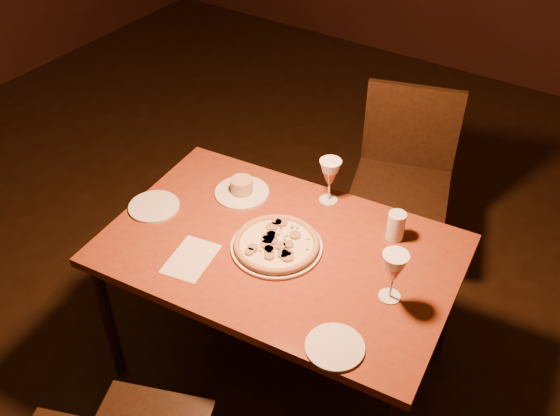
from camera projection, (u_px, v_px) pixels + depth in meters
The scene contains 12 objects.
floor at pixel (194, 371), 2.82m from camera, with size 7.00×7.00×0.00m, color black.
dining_table at pixel (280, 259), 2.44m from camera, with size 1.42×0.99×0.72m.
chair_far at pixel (403, 175), 3.07m from camera, with size 0.58×0.58×0.96m.
pizza_plate at pixel (277, 244), 2.38m from camera, with size 0.35×0.35×0.04m.
ramekin_saucer at pixel (242, 189), 2.65m from camera, with size 0.23×0.23×0.07m.
wine_glass_far at pixel (329, 181), 2.56m from camera, with size 0.09×0.09×0.20m, color #A35244, non-canonical shape.
wine_glass_right at pixel (393, 276), 2.14m from camera, with size 0.09×0.09×0.20m, color #A35244, non-canonical shape.
water_tumbler at pixel (396, 226), 2.41m from camera, with size 0.07×0.07×0.12m, color silver.
side_plate_left at pixel (154, 206), 2.59m from camera, with size 0.21×0.21×0.01m, color silver.
side_plate_near at pixel (335, 347), 2.02m from camera, with size 0.20×0.20×0.01m, color silver.
menu_card at pixel (191, 259), 2.35m from camera, with size 0.15×0.22×0.00m, color beige.
pendant_light at pixel (280, 6), 1.80m from camera, with size 0.12×0.12×0.12m, color #FF8647.
Camera 1 is at (1.27, -1.22, 2.35)m, focal length 40.00 mm.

